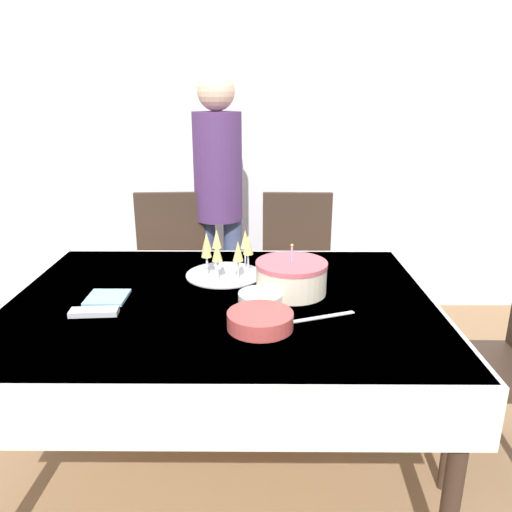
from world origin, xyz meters
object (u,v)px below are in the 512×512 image
(birthday_cake, at_px, (291,277))
(champagne_tray, at_px, (225,256))
(plate_stack_dessert, at_px, (261,298))
(dining_chair_far_left, at_px, (170,270))
(plate_stack_main, at_px, (260,320))
(dining_chair_right_end, at_px, (508,349))
(dining_chair_far_right, at_px, (297,270))
(person_standing, at_px, (218,188))

(birthday_cake, height_order, champagne_tray, birthday_cake)
(champagne_tray, distance_m, plate_stack_dessert, 0.35)
(dining_chair_far_left, relative_size, birthday_cake, 3.36)
(plate_stack_main, distance_m, plate_stack_dessert, 0.21)
(champagne_tray, xyz_separation_m, plate_stack_dessert, (0.15, -0.31, -0.06))
(plate_stack_main, bearing_deg, dining_chair_right_end, 14.32)
(champagne_tray, bearing_deg, plate_stack_dessert, -63.55)
(plate_stack_dessert, bearing_deg, birthday_cake, 42.30)
(dining_chair_right_end, bearing_deg, plate_stack_main, -165.68)
(dining_chair_far_left, bearing_deg, plate_stack_main, -66.41)
(dining_chair_far_left, distance_m, plate_stack_main, 1.32)
(dining_chair_far_left, relative_size, plate_stack_dessert, 5.60)
(dining_chair_far_right, distance_m, plate_stack_main, 1.23)
(birthday_cake, distance_m, champagne_tray, 0.34)
(plate_stack_dessert, xyz_separation_m, person_standing, (-0.25, 1.15, 0.21))
(dining_chair_right_end, bearing_deg, birthday_cake, 175.74)
(dining_chair_far_left, height_order, plate_stack_dessert, dining_chair_far_left)
(dining_chair_right_end, height_order, person_standing, person_standing)
(champagne_tray, xyz_separation_m, plate_stack_main, (0.15, -0.51, -0.06))
(champagne_tray, bearing_deg, birthday_cake, -35.72)
(dining_chair_right_end, bearing_deg, dining_chair_far_right, 129.72)
(champagne_tray, distance_m, plate_stack_main, 0.54)
(plate_stack_dessert, bearing_deg, dining_chair_right_end, 2.65)
(plate_stack_dessert, bearing_deg, plate_stack_main, -90.52)
(dining_chair_far_left, relative_size, plate_stack_main, 4.23)
(person_standing, bearing_deg, dining_chair_far_left, -147.82)
(plate_stack_main, distance_m, person_standing, 1.40)
(birthday_cake, distance_m, plate_stack_main, 0.34)
(dining_chair_right_end, distance_m, plate_stack_main, 1.05)
(birthday_cake, height_order, plate_stack_main, birthday_cake)
(person_standing, bearing_deg, dining_chair_far_right, -20.70)
(plate_stack_main, bearing_deg, dining_chair_far_right, 79.77)
(dining_chair_far_right, distance_m, dining_chair_right_end, 1.21)
(dining_chair_far_right, xyz_separation_m, birthday_cake, (-0.09, -0.87, 0.28))
(dining_chair_far_left, height_order, dining_chair_far_right, same)
(dining_chair_far_left, bearing_deg, plate_stack_dessert, -62.04)
(plate_stack_main, bearing_deg, birthday_cake, 68.78)
(dining_chair_right_end, height_order, plate_stack_main, dining_chair_right_end)
(birthday_cake, distance_m, person_standing, 1.12)
(dining_chair_far_left, relative_size, champagne_tray, 2.87)
(dining_chair_right_end, relative_size, champagne_tray, 2.87)
(birthday_cake, bearing_deg, champagne_tray, 144.28)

